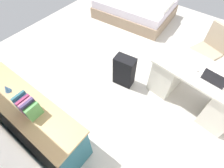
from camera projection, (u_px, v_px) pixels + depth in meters
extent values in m
plane|color=beige|center=(134.00, 66.00, 3.63)|extent=(5.89, 5.89, 0.00)
cube|color=silver|center=(204.00, 73.00, 2.54)|extent=(1.51, 0.83, 0.04)
cube|color=beige|center=(224.00, 107.00, 2.61)|extent=(0.47, 0.64, 0.70)
cube|color=beige|center=(169.00, 73.00, 3.04)|extent=(0.47, 0.64, 0.70)
cylinder|color=black|center=(196.00, 69.00, 3.55)|extent=(0.52, 0.52, 0.04)
cylinder|color=black|center=(200.00, 62.00, 3.40)|extent=(0.06, 0.06, 0.42)
cube|color=tan|center=(206.00, 52.00, 3.20)|extent=(0.60, 0.60, 0.08)
cube|color=tan|center=(220.00, 37.00, 3.06)|extent=(0.43, 0.21, 0.44)
cube|color=#235B6B|center=(34.00, 118.00, 2.48)|extent=(1.76, 0.44, 0.73)
cube|color=tan|center=(24.00, 104.00, 2.17)|extent=(1.80, 0.48, 0.04)
cube|color=#1E4E5B|center=(68.00, 127.00, 2.57)|extent=(0.67, 0.01, 0.26)
cube|color=#1E4E5B|center=(34.00, 100.00, 2.87)|extent=(0.67, 0.01, 0.26)
cube|color=gray|center=(134.00, 11.00, 4.71)|extent=(2.00, 1.54, 0.28)
cube|color=silver|center=(135.00, 3.00, 4.52)|extent=(1.94, 1.48, 0.20)
cube|color=white|center=(160.00, 4.00, 4.17)|extent=(0.53, 0.72, 0.10)
cube|color=black|center=(124.00, 71.00, 3.12)|extent=(0.39, 0.26, 0.61)
cube|color=#B7B7BC|center=(214.00, 79.00, 2.43)|extent=(0.33, 0.26, 0.02)
cube|color=black|center=(214.00, 79.00, 2.30)|extent=(0.31, 0.05, 0.19)
ellipsoid|color=white|center=(197.00, 70.00, 2.54)|extent=(0.07, 0.11, 0.03)
cube|color=#569B52|center=(35.00, 112.00, 1.96)|extent=(0.03, 0.17, 0.21)
cube|color=#31642F|center=(33.00, 111.00, 1.99)|extent=(0.04, 0.17, 0.19)
cube|color=#453764|center=(30.00, 108.00, 1.99)|extent=(0.03, 0.17, 0.23)
cube|color=#AF6485|center=(28.00, 106.00, 2.01)|extent=(0.03, 0.17, 0.21)
cube|color=#93325A|center=(26.00, 104.00, 2.02)|extent=(0.03, 0.17, 0.22)
cube|color=#607AB6|center=(24.00, 103.00, 2.05)|extent=(0.04, 0.17, 0.19)
cube|color=#2B616C|center=(22.00, 101.00, 2.05)|extent=(0.03, 0.17, 0.23)
cone|color=#4C7FBF|center=(7.00, 88.00, 2.23)|extent=(0.08, 0.08, 0.11)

